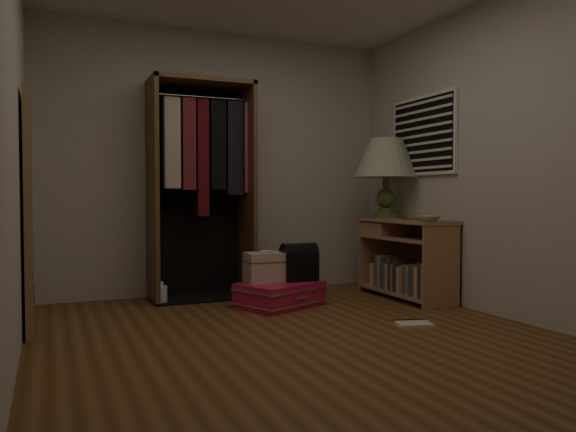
{
  "coord_description": "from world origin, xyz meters",
  "views": [
    {
      "loc": [
        -1.58,
        -3.44,
        0.97
      ],
      "look_at": [
        0.3,
        0.95,
        0.8
      ],
      "focal_mm": 35.0,
      "sensor_mm": 36.0,
      "label": 1
    }
  ],
  "objects_px": {
    "console_bookshelf": "(404,256)",
    "floor_mirror": "(30,213)",
    "train_case": "(267,267)",
    "table_lamp": "(386,160)",
    "black_bag": "(299,261)",
    "open_wardrobe": "(204,170)",
    "white_jug": "(161,295)",
    "pink_suitcase": "(280,294)"
  },
  "relations": [
    {
      "from": "console_bookshelf",
      "to": "floor_mirror",
      "type": "relative_size",
      "value": 0.66
    },
    {
      "from": "train_case",
      "to": "table_lamp",
      "type": "distance_m",
      "value": 1.68
    },
    {
      "from": "floor_mirror",
      "to": "black_bag",
      "type": "bearing_deg",
      "value": 2.73
    },
    {
      "from": "console_bookshelf",
      "to": "open_wardrobe",
      "type": "bearing_deg",
      "value": 157.11
    },
    {
      "from": "open_wardrobe",
      "to": "white_jug",
      "type": "distance_m",
      "value": 1.23
    },
    {
      "from": "train_case",
      "to": "open_wardrobe",
      "type": "bearing_deg",
      "value": 125.02
    },
    {
      "from": "open_wardrobe",
      "to": "white_jug",
      "type": "xyz_separation_m",
      "value": [
        -0.45,
        -0.17,
        -1.13
      ]
    },
    {
      "from": "open_wardrobe",
      "to": "white_jug",
      "type": "bearing_deg",
      "value": -159.05
    },
    {
      "from": "console_bookshelf",
      "to": "train_case",
      "type": "bearing_deg",
      "value": 174.32
    },
    {
      "from": "table_lamp",
      "to": "white_jug",
      "type": "distance_m",
      "value": 2.54
    },
    {
      "from": "black_bag",
      "to": "table_lamp",
      "type": "xyz_separation_m",
      "value": [
        1.07,
        0.24,
        0.94
      ]
    },
    {
      "from": "open_wardrobe",
      "to": "black_bag",
      "type": "distance_m",
      "value": 1.27
    },
    {
      "from": "open_wardrobe",
      "to": "black_bag",
      "type": "height_order",
      "value": "open_wardrobe"
    },
    {
      "from": "pink_suitcase",
      "to": "console_bookshelf",
      "type": "bearing_deg",
      "value": -26.33
    },
    {
      "from": "console_bookshelf",
      "to": "white_jug",
      "type": "distance_m",
      "value": 2.29
    },
    {
      "from": "floor_mirror",
      "to": "train_case",
      "type": "relative_size",
      "value": 4.41
    },
    {
      "from": "floor_mirror",
      "to": "pink_suitcase",
      "type": "relative_size",
      "value": 1.99
    },
    {
      "from": "train_case",
      "to": "white_jug",
      "type": "xyz_separation_m",
      "value": [
        -0.85,
        0.44,
        -0.26
      ]
    },
    {
      "from": "black_bag",
      "to": "white_jug",
      "type": "xyz_separation_m",
      "value": [
        -1.14,
        0.5,
        -0.3
      ]
    },
    {
      "from": "open_wardrobe",
      "to": "train_case",
      "type": "distance_m",
      "value": 1.13
    },
    {
      "from": "pink_suitcase",
      "to": "white_jug",
      "type": "xyz_separation_m",
      "value": [
        -0.94,
        0.52,
        -0.02
      ]
    },
    {
      "from": "console_bookshelf",
      "to": "pink_suitcase",
      "type": "bearing_deg",
      "value": 177.9
    },
    {
      "from": "table_lamp",
      "to": "white_jug",
      "type": "xyz_separation_m",
      "value": [
        -2.2,
        0.25,
        -1.25
      ]
    },
    {
      "from": "white_jug",
      "to": "black_bag",
      "type": "bearing_deg",
      "value": -23.61
    },
    {
      "from": "white_jug",
      "to": "floor_mirror",
      "type": "bearing_deg",
      "value": -150.0
    },
    {
      "from": "train_case",
      "to": "black_bag",
      "type": "height_order",
      "value": "black_bag"
    },
    {
      "from": "pink_suitcase",
      "to": "train_case",
      "type": "bearing_deg",
      "value": 109.98
    },
    {
      "from": "train_case",
      "to": "console_bookshelf",
      "type": "bearing_deg",
      "value": -4.46
    },
    {
      "from": "table_lamp",
      "to": "white_jug",
      "type": "relative_size",
      "value": 3.92
    },
    {
      "from": "black_bag",
      "to": "white_jug",
      "type": "height_order",
      "value": "black_bag"
    },
    {
      "from": "floor_mirror",
      "to": "black_bag",
      "type": "height_order",
      "value": "floor_mirror"
    },
    {
      "from": "train_case",
      "to": "pink_suitcase",
      "type": "bearing_deg",
      "value": -44.57
    },
    {
      "from": "train_case",
      "to": "table_lamp",
      "type": "height_order",
      "value": "table_lamp"
    },
    {
      "from": "floor_mirror",
      "to": "black_bag",
      "type": "xyz_separation_m",
      "value": [
        2.17,
        0.1,
        -0.46
      ]
    },
    {
      "from": "pink_suitcase",
      "to": "table_lamp",
      "type": "xyz_separation_m",
      "value": [
        1.26,
        0.27,
        1.22
      ]
    },
    {
      "from": "floor_mirror",
      "to": "pink_suitcase",
      "type": "xyz_separation_m",
      "value": [
        1.98,
        0.08,
        -0.74
      ]
    },
    {
      "from": "pink_suitcase",
      "to": "white_jug",
      "type": "height_order",
      "value": "pink_suitcase"
    },
    {
      "from": "open_wardrobe",
      "to": "console_bookshelf",
      "type": "bearing_deg",
      "value": -22.89
    },
    {
      "from": "console_bookshelf",
      "to": "white_jug",
      "type": "relative_size",
      "value": 5.51
    },
    {
      "from": "open_wardrobe",
      "to": "train_case",
      "type": "xyz_separation_m",
      "value": [
        0.41,
        -0.61,
        -0.87
      ]
    },
    {
      "from": "train_case",
      "to": "white_jug",
      "type": "relative_size",
      "value": 1.9
    },
    {
      "from": "console_bookshelf",
      "to": "black_bag",
      "type": "height_order",
      "value": "console_bookshelf"
    }
  ]
}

